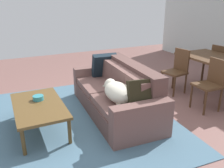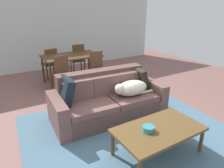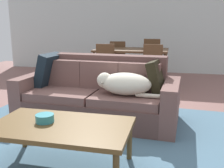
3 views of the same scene
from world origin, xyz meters
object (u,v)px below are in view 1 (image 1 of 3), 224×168
object	(u,v)px
coffee_table	(39,107)
dining_chair_far_left	(220,63)
dining_table	(217,61)
dining_chair_near_left	(177,69)
dining_chair_near_right	(211,82)
dog_on_left_cushion	(117,91)
bowl_on_coffee_table	(38,98)
throw_pillow_by_left_arm	(104,66)
couch	(118,95)
throw_pillow_by_right_arm	(143,95)

from	to	relation	value
coffee_table	dining_chair_far_left	bearing A→B (deg)	94.98
dining_table	dining_chair_near_left	distance (m)	0.77
dining_chair_near_right	dining_chair_far_left	bearing A→B (deg)	127.63
dog_on_left_cushion	coffee_table	xyz separation A→B (m)	(-0.34, -1.12, -0.18)
bowl_on_coffee_table	dining_chair_far_left	bearing A→B (deg)	92.75
throw_pillow_by_left_arm	dining_table	world-z (taller)	throw_pillow_by_left_arm
coffee_table	dining_chair_near_left	size ratio (longest dim) A/B	1.34
dining_chair_near_right	dining_table	bearing A→B (deg)	128.90
bowl_on_coffee_table	dining_table	distance (m)	3.46
coffee_table	dining_chair_near_right	distance (m)	2.89
couch	dining_chair_near_right	distance (m)	1.63
dog_on_left_cushion	throw_pillow_by_left_arm	bearing A→B (deg)	168.90
coffee_table	throw_pillow_by_left_arm	bearing A→B (deg)	119.70
throw_pillow_by_left_arm	dining_chair_far_left	xyz separation A→B (m)	(0.45, 2.68, -0.14)
dining_table	coffee_table	bearing A→B (deg)	-91.14
throw_pillow_by_right_arm	bowl_on_coffee_table	world-z (taller)	throw_pillow_by_right_arm
dog_on_left_cushion	throw_pillow_by_right_arm	size ratio (longest dim) A/B	1.82
throw_pillow_by_right_arm	dining_table	xyz separation A→B (m)	(-0.67, 2.14, 0.09)
bowl_on_coffee_table	dining_chair_far_left	distance (m)	4.07
couch	dining_table	xyz separation A→B (m)	(0.11, 2.15, 0.38)
throw_pillow_by_left_arm	coffee_table	xyz separation A→B (m)	(0.81, -1.42, -0.25)
bowl_on_coffee_table	dining_chair_near_right	bearing A→B (deg)	75.77
coffee_table	dining_chair_near_right	bearing A→B (deg)	79.03
throw_pillow_by_right_arm	dining_chair_near_left	size ratio (longest dim) A/B	0.48
bowl_on_coffee_table	dining_chair_near_right	size ratio (longest dim) A/B	0.18
coffee_table	dining_table	size ratio (longest dim) A/B	0.81
bowl_on_coffee_table	throw_pillow_by_left_arm	bearing A→B (deg)	114.97
couch	dining_chair_near_left	bearing A→B (deg)	104.97
bowl_on_coffee_table	dining_chair_near_right	distance (m)	2.90
dining_table	dining_chair_near_left	world-z (taller)	dining_chair_near_left
throw_pillow_by_left_arm	dining_chair_near_left	xyz separation A→B (m)	(0.45, 1.44, -0.13)
dog_on_left_cushion	throw_pillow_by_right_arm	bearing A→B (deg)	30.98
throw_pillow_by_right_arm	dining_table	bearing A→B (deg)	107.27
throw_pillow_by_left_arm	dining_table	size ratio (longest dim) A/B	0.32
dining_chair_near_left	throw_pillow_by_left_arm	bearing A→B (deg)	-115.88
coffee_table	couch	bearing A→B (deg)	91.66
throw_pillow_by_right_arm	coffee_table	distance (m)	1.54
throw_pillow_by_left_arm	dining_chair_near_left	bearing A→B (deg)	72.64
coffee_table	dining_table	world-z (taller)	dining_table
coffee_table	dining_chair_near_right	size ratio (longest dim) A/B	1.33
throw_pillow_by_left_arm	dining_chair_near_left	distance (m)	1.52
dog_on_left_cushion	bowl_on_coffee_table	xyz separation A→B (m)	(-0.50, -1.09, -0.10)
couch	dining_table	world-z (taller)	couch
throw_pillow_by_left_arm	bowl_on_coffee_table	size ratio (longest dim) A/B	2.93
dining_chair_near_left	coffee_table	bearing A→B (deg)	-91.42
dog_on_left_cushion	throw_pillow_by_right_arm	world-z (taller)	throw_pillow_by_right_arm
throw_pillow_by_right_arm	throw_pillow_by_left_arm	bearing A→B (deg)	176.74
couch	dining_chair_far_left	distance (m)	2.79
couch	coffee_table	xyz separation A→B (m)	(0.04, -1.33, 0.06)
dog_on_left_cushion	dining_chair_far_left	xyz separation A→B (m)	(-0.70, 2.97, -0.06)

